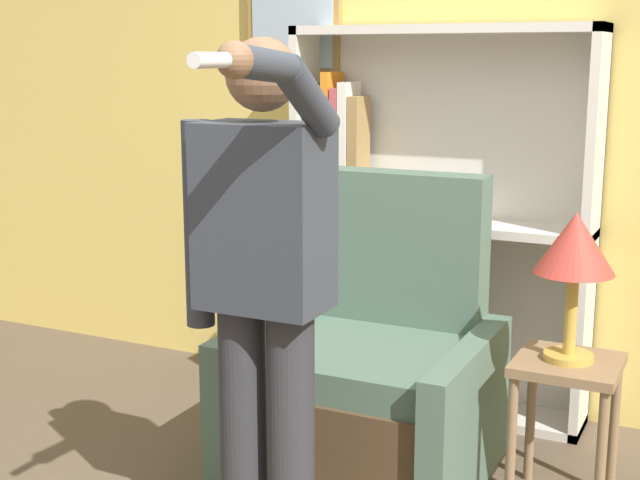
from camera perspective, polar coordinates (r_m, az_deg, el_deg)
The scene contains 6 objects.
wall_back at distance 4.17m, azimuth 9.84°, elevation 8.33°, with size 8.00×0.11×2.80m.
bookcase at distance 4.18m, azimuth 5.42°, elevation 0.58°, with size 1.39×0.28×1.77m.
armchair at distance 3.61m, azimuth 3.23°, elevation -9.01°, with size 0.95×0.87×1.17m.
person_standing at distance 2.72m, azimuth -3.72°, elevation -2.74°, with size 0.53×0.78×1.69m.
side_table at distance 3.39m, azimuth 15.48°, elevation -9.33°, with size 0.37×0.37×0.57m.
table_lamp at distance 3.24m, azimuth 15.99°, elevation -0.61°, with size 0.29×0.29×0.54m.
Camera 1 is at (1.15, -1.97, 1.64)m, focal length 50.00 mm.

